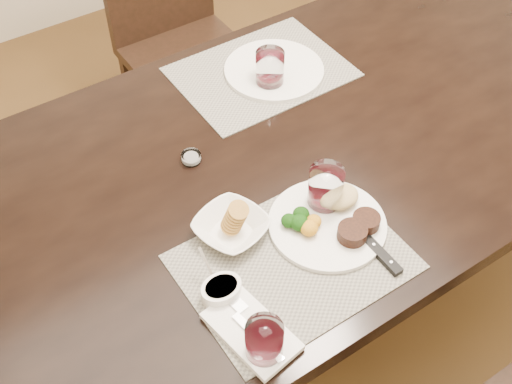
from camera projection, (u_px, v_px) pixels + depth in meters
ground_plane at (322, 286)px, 2.20m from camera, size 4.50×4.50×0.00m
dining_table at (341, 146)px, 1.70m from camera, size 2.00×1.00×0.75m
chair_far at (177, 30)px, 2.35m from camera, size 0.42×0.42×0.90m
placemat_near at (293, 262)px, 1.35m from camera, size 0.46×0.34×0.00m
placemat_far at (261, 72)px, 1.78m from camera, size 0.46×0.34×0.00m
dinner_plate at (333, 220)px, 1.40m from camera, size 0.26×0.26×0.05m
napkin_fork at (251, 331)px, 1.23m from camera, size 0.13×0.20×0.02m
steak_knife at (372, 246)px, 1.37m from camera, size 0.02×0.26×0.01m
cracker_bowl at (231, 227)px, 1.38m from camera, size 0.19×0.19×0.07m
sauce_ramekin at (221, 290)px, 1.28m from camera, size 0.09×0.13×0.07m
wine_glass_near at (325, 190)px, 1.42m from camera, size 0.08×0.08×0.11m
far_plate at (274, 70)px, 1.77m from camera, size 0.28×0.28×0.01m
wine_glass_far at (270, 71)px, 1.70m from camera, size 0.08×0.08×0.11m
wine_glass_side at (264, 344)px, 1.18m from camera, size 0.07×0.07×0.10m
salt_cellar at (191, 158)px, 1.54m from camera, size 0.05×0.05×0.02m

